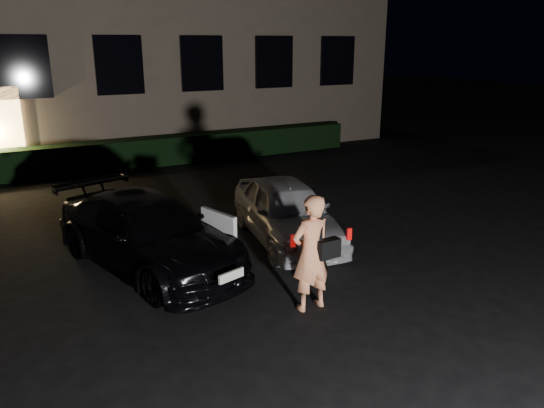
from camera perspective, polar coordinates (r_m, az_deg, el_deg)
ground at (r=7.49m, az=5.02°, el=-12.39°), size 80.00×80.00×0.00m
hedge at (r=16.65m, az=-15.06°, el=5.25°), size 15.00×0.70×0.85m
sedan at (r=9.13m, az=-13.17°, el=-3.05°), size 2.79×4.44×1.20m
hatch at (r=10.07m, az=1.60°, el=-0.74°), size 1.97×3.66×1.18m
man at (r=7.44m, az=4.28°, el=-5.26°), size 0.72×0.45×1.70m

